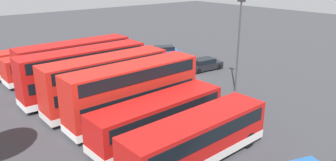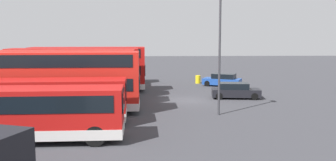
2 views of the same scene
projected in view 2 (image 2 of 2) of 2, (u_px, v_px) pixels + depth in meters
ground_plane at (187, 100)px, 33.37m from camera, size 140.00×140.00×0.00m
bus_single_deck_near_end at (26, 113)px, 20.27m from camera, size 2.90×10.52×2.95m
bus_single_deck_second at (45, 100)px, 24.04m from camera, size 3.05×10.48×2.95m
bus_double_decker_third at (64, 81)px, 27.55m from camera, size 2.81×11.14×4.55m
bus_double_decker_fourth at (68, 76)px, 30.89m from camera, size 2.75×11.06×4.55m
bus_double_decker_fifth at (74, 71)px, 34.59m from camera, size 2.67×11.86×4.55m
bus_double_decker_sixth at (88, 68)px, 38.10m from camera, size 2.90×11.57×4.55m
bus_single_deck_seventh at (86, 73)px, 41.66m from camera, size 2.77×10.63×2.95m
bus_single_deck_far_end at (95, 70)px, 45.20m from camera, size 3.10×11.86×2.95m
car_hatchback_silver at (235, 91)px, 34.36m from camera, size 2.24×4.50×1.43m
car_small_green at (222, 80)px, 42.57m from camera, size 3.40×4.54×1.43m
lamp_post_tall at (220, 44)px, 26.77m from camera, size 0.70×0.30×8.87m
waste_bin_yellow at (198, 79)px, 45.06m from camera, size 0.60×0.60×0.95m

